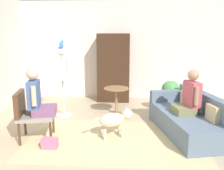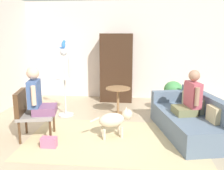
# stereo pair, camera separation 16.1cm
# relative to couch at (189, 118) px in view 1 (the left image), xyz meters

# --- Properties ---
(ground_plane) EXTENTS (7.33, 7.33, 0.00)m
(ground_plane) POSITION_rel_couch_xyz_m (-1.35, -0.45, -0.29)
(ground_plane) COLOR tan
(back_wall) EXTENTS (6.64, 0.12, 2.85)m
(back_wall) POSITION_rel_couch_xyz_m (-1.35, 2.66, 1.14)
(back_wall) COLOR silver
(back_wall) RESTS_ON ground
(area_rug) EXTENTS (3.18, 1.90, 0.01)m
(area_rug) POSITION_rel_couch_xyz_m (-1.44, -0.46, -0.28)
(area_rug) COLOR #C6B284
(area_rug) RESTS_ON ground
(couch) EXTENTS (1.32, 2.08, 0.78)m
(couch) POSITION_rel_couch_xyz_m (0.00, 0.00, 0.00)
(couch) COLOR slate
(couch) RESTS_ON ground
(armchair) EXTENTS (0.74, 0.70, 0.91)m
(armchair) POSITION_rel_couch_xyz_m (-2.99, -0.53, 0.25)
(armchair) COLOR #4C331E
(armchair) RESTS_ON ground
(person_on_couch) EXTENTS (0.52, 0.56, 0.85)m
(person_on_couch) POSITION_rel_couch_xyz_m (-0.03, -0.05, 0.46)
(person_on_couch) COLOR olive
(person_on_armchair) EXTENTS (0.54, 0.57, 0.87)m
(person_on_armchair) POSITION_rel_couch_xyz_m (-2.83, -0.50, 0.53)
(person_on_armchair) COLOR #7B4B6F
(round_end_table) EXTENTS (0.59, 0.59, 0.65)m
(round_end_table) POSITION_rel_couch_xyz_m (-1.48, 1.00, 0.18)
(round_end_table) COLOR olive
(round_end_table) RESTS_ON ground
(dog) EXTENTS (0.77, 0.44, 0.55)m
(dog) POSITION_rel_couch_xyz_m (-1.44, -0.32, 0.06)
(dog) COLOR beige
(dog) RESTS_ON ground
(bird_cage_stand) EXTENTS (0.39, 0.39, 1.58)m
(bird_cage_stand) POSITION_rel_couch_xyz_m (-2.71, 0.78, 0.50)
(bird_cage_stand) COLOR silver
(bird_cage_stand) RESTS_ON ground
(parrot) EXTENTS (0.17, 0.10, 0.20)m
(parrot) POSITION_rel_couch_xyz_m (-2.71, 0.78, 1.39)
(parrot) COLOR blue
(parrot) RESTS_ON bird_cage_stand
(potted_plant) EXTENTS (0.44, 0.44, 0.79)m
(potted_plant) POSITION_rel_couch_xyz_m (-0.16, 1.24, 0.23)
(potted_plant) COLOR #4C5156
(potted_plant) RESTS_ON ground
(armoire_cabinet) EXTENTS (0.90, 0.56, 1.92)m
(armoire_cabinet) POSITION_rel_couch_xyz_m (-1.62, 2.25, 0.68)
(armoire_cabinet) COLOR #382316
(armoire_cabinet) RESTS_ON ground
(handbag) EXTENTS (0.26, 0.14, 0.18)m
(handbag) POSITION_rel_couch_xyz_m (-2.52, -0.87, -0.20)
(handbag) COLOR #D8668C
(handbag) RESTS_ON ground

